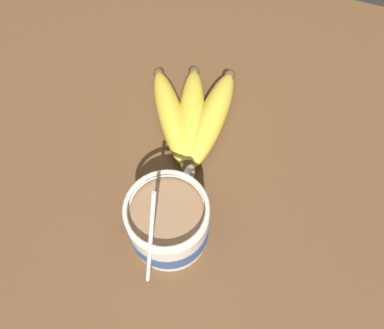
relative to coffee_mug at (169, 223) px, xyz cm
name	(u,v)px	position (x,y,z in cm)	size (l,w,h in cm)	color
table	(165,206)	(3.97, 2.62, -5.45)	(108.48, 108.48, 2.94)	brown
coffee_mug	(169,223)	(0.00, 0.00, 0.00)	(15.60, 10.32, 16.62)	beige
banana_bunch	(192,117)	(17.96, 3.83, -1.96)	(21.72, 15.34, 4.36)	#4C381E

